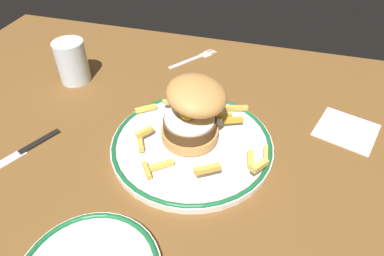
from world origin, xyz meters
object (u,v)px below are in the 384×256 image
object	(u,v)px
burger	(193,111)
napkin	(346,130)
fork	(194,58)
knife	(22,151)
water_glass	(73,64)
dinner_plate	(192,144)

from	to	relation	value
burger	napkin	bearing A→B (deg)	21.65
fork	knife	world-z (taller)	knife
burger	water_glass	size ratio (longest dim) A/B	1.44
water_glass	knife	xyz separation A→B (cm)	(2.85, -23.75, -3.75)
water_glass	fork	xyz separation A→B (cm)	(23.43, 16.66, -3.83)
knife	fork	bearing A→B (deg)	63.01
napkin	fork	bearing A→B (deg)	152.70
burger	knife	xyz separation A→B (cm)	(-28.61, -11.26, -6.90)
burger	fork	size ratio (longest dim) A/B	1.10
burger	dinner_plate	bearing A→B (deg)	-82.26
water_glass	knife	size ratio (longest dim) A/B	0.56
dinner_plate	napkin	bearing A→B (deg)	24.71
burger	knife	size ratio (longest dim) A/B	0.80
knife	napkin	bearing A→B (deg)	21.57
water_glass	napkin	size ratio (longest dim) A/B	0.90
dinner_plate	knife	bearing A→B (deg)	-161.53
fork	burger	bearing A→B (deg)	-74.60
burger	fork	xyz separation A→B (cm)	(-8.03, 29.14, -6.98)
burger	fork	distance (cm)	31.02
burger	napkin	distance (cm)	30.27
dinner_plate	fork	bearing A→B (deg)	105.01
fork	knife	distance (cm)	45.34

